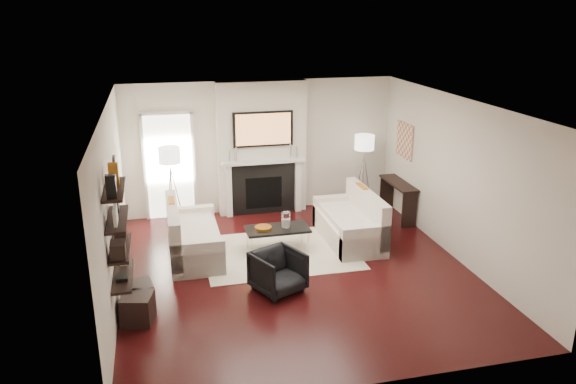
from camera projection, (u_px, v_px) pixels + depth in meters
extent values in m
plane|color=#330B0C|center=(297.00, 270.00, 9.11)|extent=(6.00, 6.00, 0.00)
plane|color=white|center=(297.00, 105.00, 8.26)|extent=(6.00, 6.00, 0.00)
plane|color=silver|center=(261.00, 147.00, 11.45)|extent=(5.50, 0.00, 5.50)
plane|color=silver|center=(367.00, 278.00, 5.91)|extent=(5.50, 0.00, 5.50)
plane|color=silver|center=(112.00, 205.00, 8.08)|extent=(0.00, 6.00, 6.00)
plane|color=silver|center=(458.00, 180.00, 9.29)|extent=(0.00, 6.00, 6.00)
cube|color=silver|center=(262.00, 148.00, 11.34)|extent=(1.80, 0.25, 2.70)
cube|color=black|center=(264.00, 189.00, 11.47)|extent=(1.30, 0.02, 1.04)
cube|color=black|center=(264.00, 193.00, 11.49)|extent=(0.75, 0.02, 0.65)
cube|color=white|center=(229.00, 191.00, 11.28)|extent=(0.12, 0.08, 1.10)
cube|color=white|center=(298.00, 186.00, 11.59)|extent=(0.12, 0.08, 1.10)
cube|color=white|center=(264.00, 162.00, 11.24)|extent=(1.70, 0.18, 0.07)
cube|color=black|center=(263.00, 129.00, 11.05)|extent=(1.20, 0.06, 0.70)
cube|color=#BF723F|center=(263.00, 129.00, 11.02)|extent=(1.10, 0.00, 0.62)
cylinder|color=silver|center=(236.00, 154.00, 11.07)|extent=(0.04, 0.04, 0.30)
cylinder|color=silver|center=(230.00, 156.00, 11.05)|extent=(0.04, 0.04, 0.24)
cylinder|color=silver|center=(290.00, 151.00, 11.31)|extent=(0.04, 0.04, 0.30)
cylinder|color=silver|center=(297.00, 152.00, 11.35)|extent=(0.04, 0.04, 0.24)
cube|color=white|center=(170.00, 167.00, 11.12)|extent=(0.90, 0.02, 2.10)
cube|color=white|center=(145.00, 169.00, 11.00)|extent=(0.06, 0.06, 2.16)
cube|color=white|center=(194.00, 166.00, 11.21)|extent=(0.06, 0.06, 2.16)
cube|color=white|center=(166.00, 113.00, 10.76)|extent=(1.02, 0.06, 0.06)
cube|color=beige|center=(279.00, 252.00, 9.76)|extent=(2.60, 2.00, 0.01)
cube|color=silver|center=(195.00, 244.00, 9.59)|extent=(0.85, 1.80, 0.42)
cube|color=silver|center=(174.00, 229.00, 9.42)|extent=(0.18, 1.80, 0.80)
cube|color=silver|center=(198.00, 259.00, 8.82)|extent=(0.85, 0.18, 0.60)
cube|color=silver|center=(191.00, 222.00, 10.31)|extent=(0.85, 0.18, 0.60)
cube|color=silver|center=(197.00, 230.00, 9.52)|extent=(0.63, 1.44, 0.10)
cube|color=#A56014|center=(172.00, 211.00, 9.63)|extent=(0.10, 0.42, 0.42)
cube|color=black|center=(174.00, 224.00, 9.08)|extent=(0.10, 0.40, 0.40)
cube|color=silver|center=(349.00, 230.00, 10.20)|extent=(0.85, 1.80, 0.42)
cube|color=silver|center=(367.00, 212.00, 10.17)|extent=(0.18, 1.80, 0.80)
cube|color=silver|center=(365.00, 243.00, 9.42)|extent=(0.85, 0.18, 0.60)
cube|color=silver|center=(335.00, 210.00, 10.92)|extent=(0.85, 0.18, 0.60)
cube|color=silver|center=(346.00, 217.00, 10.11)|extent=(0.63, 1.44, 0.10)
cube|color=#A56014|center=(361.00, 196.00, 10.39)|extent=(0.10, 0.42, 0.42)
cube|color=black|center=(373.00, 208.00, 9.84)|extent=(0.10, 0.40, 0.40)
cube|color=black|center=(277.00, 229.00, 9.74)|extent=(1.10, 0.55, 0.04)
cylinder|color=silver|center=(251.00, 248.00, 9.49)|extent=(0.02, 0.02, 0.38)
cylinder|color=silver|center=(308.00, 242.00, 9.71)|extent=(0.02, 0.02, 0.38)
cylinder|color=silver|center=(247.00, 238.00, 9.90)|extent=(0.02, 0.02, 0.38)
cylinder|color=silver|center=(302.00, 233.00, 10.12)|extent=(0.02, 0.02, 0.38)
cylinder|color=white|center=(286.00, 220.00, 9.72)|extent=(0.15, 0.15, 0.27)
cylinder|color=white|center=(286.00, 223.00, 9.74)|extent=(0.11, 0.11, 0.17)
cylinder|color=#9F641A|center=(263.00, 228.00, 9.67)|extent=(0.29, 0.29, 0.05)
imported|color=black|center=(278.00, 270.00, 8.35)|extent=(0.87, 0.85, 0.69)
cylinder|color=silver|center=(172.00, 198.00, 10.69)|extent=(0.02, 0.02, 1.20)
cylinder|color=white|center=(169.00, 155.00, 10.42)|extent=(0.40, 0.40, 0.30)
cylinder|color=silver|center=(178.00, 198.00, 10.71)|extent=(0.25, 0.02, 1.23)
cylinder|color=silver|center=(169.00, 197.00, 10.76)|extent=(0.14, 0.22, 1.23)
cylinder|color=silver|center=(170.00, 200.00, 10.59)|extent=(0.14, 0.22, 1.23)
cylinder|color=silver|center=(363.00, 182.00, 11.66)|extent=(0.02, 0.02, 1.20)
cylinder|color=white|center=(364.00, 142.00, 11.40)|extent=(0.40, 0.40, 0.30)
cylinder|color=silver|center=(368.00, 182.00, 11.69)|extent=(0.25, 0.02, 1.23)
cylinder|color=silver|center=(359.00, 181.00, 11.74)|extent=(0.14, 0.22, 1.23)
cylinder|color=silver|center=(362.00, 184.00, 11.56)|extent=(0.14, 0.22, 1.23)
cube|color=black|center=(399.00, 183.00, 11.16)|extent=(0.35, 1.20, 0.04)
cube|color=black|center=(409.00, 210.00, 10.77)|extent=(0.30, 0.04, 0.71)
cube|color=black|center=(387.00, 193.00, 11.79)|extent=(0.30, 0.04, 0.71)
cube|color=tan|center=(405.00, 141.00, 11.11)|extent=(0.03, 0.70, 0.70)
cube|color=black|center=(123.00, 276.00, 7.39)|extent=(0.25, 1.00, 0.03)
cube|color=black|center=(120.00, 248.00, 7.26)|extent=(0.25, 1.00, 0.04)
cube|color=black|center=(117.00, 219.00, 7.13)|extent=(0.25, 1.00, 0.04)
cube|color=black|center=(114.00, 189.00, 7.01)|extent=(0.25, 1.00, 0.04)
cube|color=black|center=(111.00, 186.00, 6.61)|extent=(0.12, 0.10, 0.28)
cube|color=#A56014|center=(114.00, 174.00, 7.11)|extent=(0.12, 0.10, 0.28)
cube|color=white|center=(115.00, 215.00, 6.92)|extent=(0.04, 0.30, 0.22)
cube|color=black|center=(117.00, 204.00, 7.36)|extent=(0.04, 0.22, 0.18)
cube|color=black|center=(118.00, 250.00, 6.92)|extent=(0.18, 0.25, 0.20)
cube|color=black|center=(120.00, 235.00, 7.46)|extent=(0.15, 0.12, 0.12)
cube|color=black|center=(122.00, 277.00, 7.26)|extent=(0.14, 0.20, 0.05)
cube|color=white|center=(123.00, 258.00, 7.65)|extent=(0.10, 0.10, 0.18)
cylinder|color=black|center=(115.00, 166.00, 8.80)|extent=(0.04, 0.34, 0.34)
cylinder|color=white|center=(116.00, 166.00, 8.81)|extent=(0.01, 0.29, 0.29)
cube|color=black|center=(138.00, 296.00, 7.89)|extent=(0.46, 0.46, 0.40)
cube|color=black|center=(138.00, 309.00, 7.56)|extent=(0.48, 0.48, 0.40)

